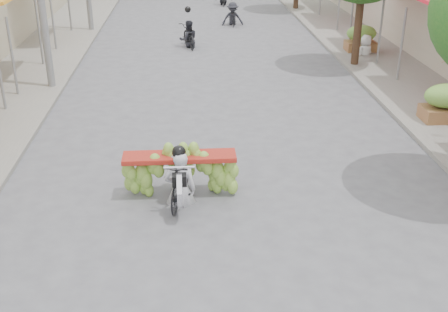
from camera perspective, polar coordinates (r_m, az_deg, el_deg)
sidewalk_left at (r=22.84m, az=-19.47°, el=8.77°), size 4.00×60.00×0.12m
sidewalk_right at (r=23.40m, az=16.21°, el=9.55°), size 4.00×60.00×0.12m
produce_crate_mid at (r=16.73m, az=21.59°, el=5.33°), size 1.20×0.88×1.16m
produce_crate_far at (r=23.92m, az=13.77°, el=11.75°), size 1.20×0.88×1.16m
banana_motorbike at (r=11.54m, az=-4.53°, el=-1.22°), size 2.35×1.87×2.22m
pedestrian at (r=23.31m, az=14.33°, el=11.85°), size 0.90×0.78×1.56m
bg_motorbike_a at (r=24.40m, az=-3.65°, el=12.69°), size 0.96×1.75×1.95m
bg_motorbike_b at (r=28.85m, az=0.89°, el=14.86°), size 1.08×1.53×1.95m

